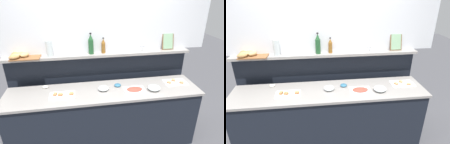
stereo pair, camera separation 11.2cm
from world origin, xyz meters
The scene contains 18 objects.
ground_plane centered at (0.00, 0.60, 0.00)m, with size 12.00×12.00×0.00m, color #4C4C51.
buffet_counter centered at (0.00, 0.00, 0.46)m, with size 2.73×0.61×0.93m.
back_ledge_unit centered at (0.00, 0.48, 0.70)m, with size 2.82×0.22×1.34m.
upper_wall_panel centered at (0.00, 0.51, 1.97)m, with size 3.42×0.08×1.26m, color white.
sandwich_platter_side centered at (1.10, 0.06, 0.93)m, with size 0.34×0.21×0.04m.
sandwich_platter_rear centered at (-0.57, -0.04, 0.93)m, with size 0.33×0.21×0.04m.
cold_cuts_platter centered at (0.43, -0.06, 0.94)m, with size 0.29×0.21×0.02m.
glass_bowl_large centered at (0.70, -0.09, 0.96)m, with size 0.18×0.18×0.07m.
glass_bowl_medium centered at (-0.01, 0.02, 0.95)m, with size 0.15×0.15×0.06m.
condiment_bowl_teal centered at (0.21, 0.10, 0.94)m, with size 0.10×0.10×0.03m, color teal.
condiment_bowl_red centered at (-0.82, 0.22, 0.94)m, with size 0.09×0.09×0.03m, color silver.
wine_bottle_green centered at (-0.13, 0.42, 1.48)m, with size 0.08×0.08×0.32m.
vinegar_bottle_amber centered at (0.06, 0.43, 1.44)m, with size 0.06×0.06×0.24m.
salt_shaker centered at (0.63, 0.41, 1.38)m, with size 0.03×0.03×0.09m.
pepper_shaker centered at (0.68, 0.41, 1.38)m, with size 0.03×0.03×0.09m.
bread_basket centered at (-1.13, 0.41, 1.37)m, with size 0.42×0.27×0.08m.
framed_picture centered at (1.09, 0.45, 1.47)m, with size 0.19×0.07×0.26m.
water_carafe centered at (-0.73, 0.41, 1.46)m, with size 0.09×0.09×0.24m, color silver.
Camera 2 is at (-0.17, -2.36, 2.30)m, focal length 30.99 mm.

